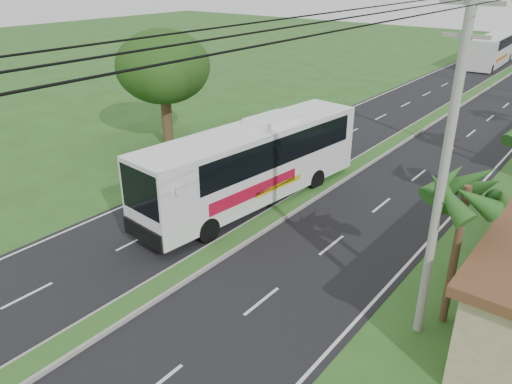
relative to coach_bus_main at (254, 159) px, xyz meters
The scene contains 11 objects.
ground 7.01m from the coach_bus_main, 74.23° to the right, with size 180.00×180.00×0.00m, color #2E531E.
road_asphalt 13.96m from the coach_bus_main, 82.51° to the left, with size 14.00×160.00×0.02m, color black.
median_strip 13.95m from the coach_bus_main, 82.51° to the left, with size 1.20×160.00×0.18m.
lane_edge_left 14.69m from the coach_bus_main, 109.77° to the left, with size 0.12×160.00×0.01m, color silver.
lane_edge_right 16.24m from the coach_bus_main, 58.10° to the left, with size 0.12×160.00×0.01m, color silver.
palm_verge_a 11.55m from the coach_bus_main, 17.26° to the right, with size 2.40×2.40×5.45m.
shade_tree 11.27m from the coach_bus_main, 160.45° to the left, with size 6.30×6.00×7.54m.
utility_pole_a 11.66m from the coach_bus_main, 22.92° to the right, with size 1.60×0.28×11.00m.
coach_bus_main is the anchor object (origin of this frame).
coach_bus_far 47.69m from the coach_bus_main, 91.18° to the left, with size 3.02×12.14×3.51m.
motorcyclist 5.75m from the coach_bus_main, 85.65° to the left, with size 2.06×1.28×2.41m.
Camera 1 is at (12.36, -11.75, 11.04)m, focal length 35.00 mm.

